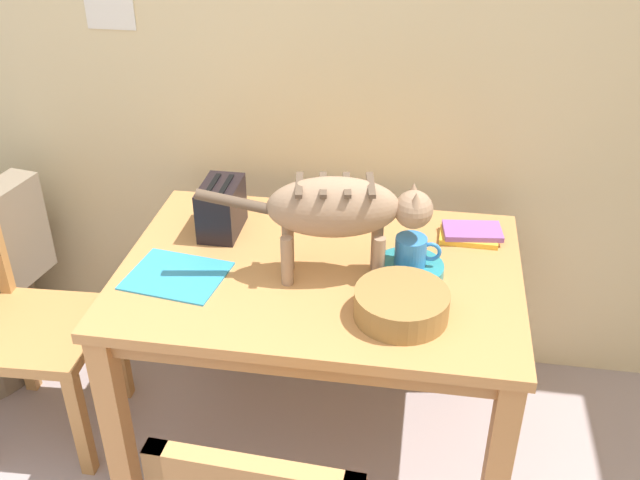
# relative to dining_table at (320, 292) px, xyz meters

# --- Properties ---
(wall_rear) EXTENTS (5.10, 0.11, 2.50)m
(wall_rear) POSITION_rel_dining_table_xyz_m (-0.15, 0.61, 0.60)
(wall_rear) COLOR beige
(wall_rear) RESTS_ON ground_plane
(dining_table) EXTENTS (1.22, 0.85, 0.74)m
(dining_table) POSITION_rel_dining_table_xyz_m (0.00, 0.00, 0.00)
(dining_table) COLOR #BE8148
(dining_table) RESTS_ON ground_plane
(cat) EXTENTS (0.68, 0.21, 0.33)m
(cat) POSITION_rel_dining_table_xyz_m (0.07, -0.03, 0.32)
(cat) COLOR #99795D
(cat) RESTS_ON dining_table
(saucer_bowl) EXTENTS (0.21, 0.21, 0.04)m
(saucer_bowl) POSITION_rel_dining_table_xyz_m (0.27, 0.00, 0.11)
(saucer_bowl) COLOR teal
(saucer_bowl) RESTS_ON dining_table
(coffee_mug) EXTENTS (0.14, 0.09, 0.09)m
(coffee_mug) POSITION_rel_dining_table_xyz_m (0.27, 0.00, 0.18)
(coffee_mug) COLOR #2F7CC8
(coffee_mug) RESTS_ON saucer_bowl
(magazine) EXTENTS (0.31, 0.27, 0.01)m
(magazine) POSITION_rel_dining_table_xyz_m (-0.42, -0.12, 0.10)
(magazine) COLOR teal
(magazine) RESTS_ON dining_table
(book_stack) EXTENTS (0.20, 0.14, 0.04)m
(book_stack) POSITION_rel_dining_table_xyz_m (0.46, 0.25, 0.11)
(book_stack) COLOR gold
(book_stack) RESTS_ON dining_table
(wicker_basket) EXTENTS (0.26, 0.26, 0.08)m
(wicker_basket) POSITION_rel_dining_table_xyz_m (0.26, -0.21, 0.13)
(wicker_basket) COLOR olive
(wicker_basket) RESTS_ON dining_table
(toaster) EXTENTS (0.12, 0.20, 0.18)m
(toaster) POSITION_rel_dining_table_xyz_m (-0.35, 0.17, 0.18)
(toaster) COLOR black
(toaster) RESTS_ON dining_table
(wooden_chair_near) EXTENTS (0.44, 0.44, 0.94)m
(wooden_chair_near) POSITION_rel_dining_table_xyz_m (-0.99, -0.08, -0.19)
(wooden_chair_near) COLOR #B97F46
(wooden_chair_near) RESTS_ON ground_plane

